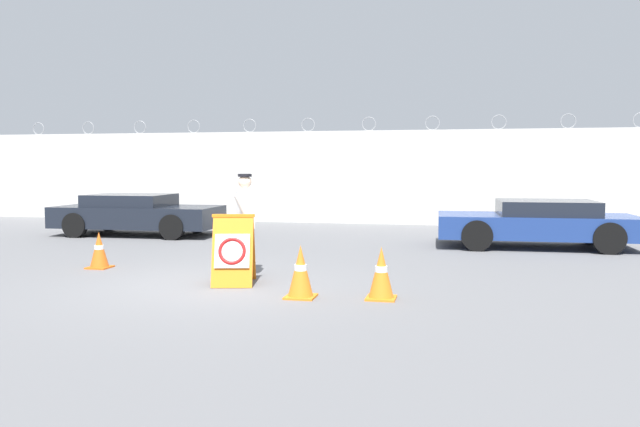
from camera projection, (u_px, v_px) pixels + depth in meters
ground_plane at (211, 284)px, 10.21m from camera, size 90.00×90.00×0.00m
perimeter_wall at (338, 177)px, 20.95m from camera, size 36.00×0.30×3.54m
barricade_sign at (233, 249)px, 10.20m from camera, size 0.83×0.96×1.16m
security_guard at (245, 219)px, 10.91m from camera, size 0.46×0.68×1.80m
traffic_cone_near at (301, 272)px, 9.17m from camera, size 0.44×0.44×0.78m
traffic_cone_mid at (381, 273)px, 9.08m from camera, size 0.43×0.43×0.77m
traffic_cone_far at (99, 250)px, 11.81m from camera, size 0.41×0.41×0.69m
parked_car_front_coupe at (137, 214)px, 17.37m from camera, size 4.56×2.05×1.14m
parked_car_far_side at (538, 223)px, 14.76m from camera, size 4.60×2.12×1.12m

